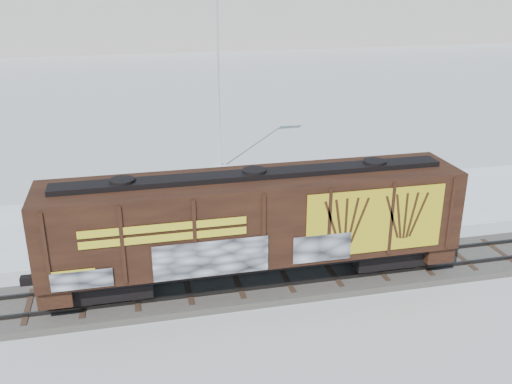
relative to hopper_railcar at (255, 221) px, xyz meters
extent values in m
plane|color=white|center=(3.29, 0.01, -2.93)|extent=(500.00, 500.00, 0.00)
cube|color=#59544C|center=(3.29, 0.01, -2.79)|extent=(50.00, 3.40, 0.28)
cube|color=#33302D|center=(3.29, -0.71, -2.57)|extent=(50.00, 0.10, 0.15)
cube|color=#33302D|center=(3.29, 0.73, -2.57)|extent=(50.00, 0.10, 0.15)
cube|color=white|center=(3.29, 7.51, -2.91)|extent=(40.00, 8.00, 0.03)
cube|color=white|center=(3.29, 95.01, 3.07)|extent=(360.00, 40.00, 12.00)
cube|color=black|center=(-5.60, 0.01, -2.05)|extent=(3.00, 2.00, 0.90)
cube|color=black|center=(5.59, 0.01, -2.05)|extent=(3.00, 2.00, 0.90)
cylinder|color=black|center=(-6.55, -0.77, -2.05)|extent=(0.90, 0.12, 0.90)
cube|color=black|center=(0.00, 0.01, -1.52)|extent=(16.27, 2.40, 0.25)
cube|color=#33190E|center=(0.00, 0.01, 0.20)|extent=(16.27, 3.00, 3.21)
cube|color=black|center=(0.00, 0.01, 1.91)|extent=(14.97, 0.90, 0.20)
cube|color=#B99D16|center=(4.39, -1.53, 0.20)|extent=(5.53, 0.03, 2.60)
cube|color=gold|center=(-3.58, -1.53, 0.55)|extent=(5.86, 0.02, 0.70)
cube|color=silver|center=(-1.96, -1.54, -0.65)|extent=(4.23, 0.03, 1.40)
cylinder|color=silver|center=(1.19, 15.27, -2.83)|extent=(0.90, 0.90, 0.20)
cylinder|color=silver|center=(1.19, 15.27, 3.20)|extent=(0.14, 0.14, 12.26)
imported|color=#BABCC2|center=(-7.79, 8.04, -2.19)|extent=(4.46, 2.78, 1.42)
imported|color=silver|center=(4.05, 8.47, -2.19)|extent=(4.53, 2.95, 1.41)
imported|color=black|center=(5.52, 8.12, -2.11)|extent=(5.79, 3.52, 1.57)
camera|label=1|loc=(-4.53, -19.86, 8.98)|focal=40.00mm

